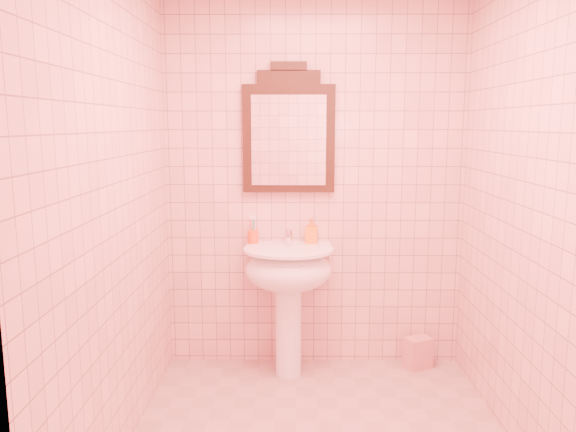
{
  "coord_description": "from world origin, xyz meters",
  "views": [
    {
      "loc": [
        -0.15,
        -2.66,
        1.65
      ],
      "look_at": [
        -0.17,
        0.55,
        1.13
      ],
      "focal_mm": 35.0,
      "sensor_mm": 36.0,
      "label": 1
    }
  ],
  "objects_px": {
    "toothbrush_cup": "(253,236)",
    "towel": "(418,353)",
    "pedestal_sink": "(288,278)",
    "soap_dispenser": "(312,231)",
    "mirror": "(289,133)"
  },
  "relations": [
    {
      "from": "pedestal_sink",
      "to": "toothbrush_cup",
      "type": "relative_size",
      "value": 5.19
    },
    {
      "from": "mirror",
      "to": "towel",
      "type": "distance_m",
      "value": 1.74
    },
    {
      "from": "mirror",
      "to": "towel",
      "type": "relative_size",
      "value": 3.98
    },
    {
      "from": "soap_dispenser",
      "to": "mirror",
      "type": "bearing_deg",
      "value": 174.16
    },
    {
      "from": "soap_dispenser",
      "to": "towel",
      "type": "distance_m",
      "value": 1.12
    },
    {
      "from": "mirror",
      "to": "soap_dispenser",
      "type": "distance_m",
      "value": 0.67
    },
    {
      "from": "soap_dispenser",
      "to": "towel",
      "type": "xyz_separation_m",
      "value": [
        0.73,
        -0.04,
        -0.84
      ]
    },
    {
      "from": "pedestal_sink",
      "to": "towel",
      "type": "bearing_deg",
      "value": 7.39
    },
    {
      "from": "pedestal_sink",
      "to": "toothbrush_cup",
      "type": "xyz_separation_m",
      "value": [
        -0.24,
        0.15,
        0.25
      ]
    },
    {
      "from": "towel",
      "to": "pedestal_sink",
      "type": "bearing_deg",
      "value": -172.61
    },
    {
      "from": "mirror",
      "to": "toothbrush_cup",
      "type": "xyz_separation_m",
      "value": [
        -0.24,
        -0.05,
        -0.69
      ]
    },
    {
      "from": "toothbrush_cup",
      "to": "soap_dispenser",
      "type": "distance_m",
      "value": 0.39
    },
    {
      "from": "towel",
      "to": "mirror",
      "type": "bearing_deg",
      "value": 174.47
    },
    {
      "from": "soap_dispenser",
      "to": "toothbrush_cup",
      "type": "bearing_deg",
      "value": -169.5
    },
    {
      "from": "toothbrush_cup",
      "to": "towel",
      "type": "height_order",
      "value": "toothbrush_cup"
    }
  ]
}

